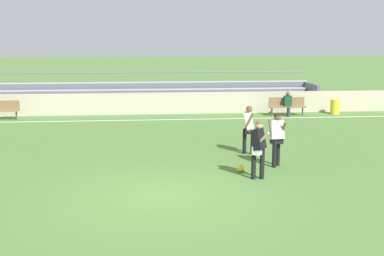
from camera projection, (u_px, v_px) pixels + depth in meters
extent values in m
plane|color=#517A38|center=(163.00, 195.00, 11.81)|extent=(160.00, 160.00, 0.00)
cube|color=white|center=(156.00, 120.00, 22.45)|extent=(44.00, 0.12, 0.01)
cube|color=beige|center=(155.00, 104.00, 24.02)|extent=(48.00, 0.16, 1.08)
cube|color=#B2B2B7|center=(79.00, 106.00, 24.56)|extent=(25.47, 0.36, 0.08)
cube|color=slate|center=(79.00, 110.00, 24.40)|extent=(25.47, 0.04, 0.33)
cube|color=#B2B2B7|center=(81.00, 98.00, 25.20)|extent=(25.47, 0.36, 0.08)
cube|color=slate|center=(80.00, 102.00, 25.04)|extent=(25.47, 0.04, 0.33)
cube|color=#B2B2B7|center=(82.00, 90.00, 25.85)|extent=(25.47, 0.36, 0.08)
cube|color=slate|center=(82.00, 94.00, 25.68)|extent=(25.47, 0.04, 0.33)
cube|color=#B2B2B7|center=(84.00, 83.00, 26.49)|extent=(25.47, 0.36, 0.08)
cube|color=slate|center=(83.00, 87.00, 26.32)|extent=(25.47, 0.04, 0.33)
cube|color=slate|center=(310.00, 95.00, 26.68)|extent=(0.20, 2.52, 1.31)
cylinder|color=slate|center=(84.00, 73.00, 26.63)|extent=(25.47, 0.06, 0.06)
cube|color=olive|center=(287.00, 107.00, 23.53)|extent=(1.80, 0.40, 0.06)
cube|color=olive|center=(287.00, 101.00, 23.65)|extent=(1.80, 0.05, 0.40)
cylinder|color=#47474C|center=(272.00, 111.00, 23.50)|extent=(0.07, 0.07, 0.45)
cylinder|color=#47474C|center=(303.00, 111.00, 23.64)|extent=(0.07, 0.07, 0.45)
cube|color=olive|center=(0.00, 105.00, 22.42)|extent=(1.80, 0.05, 0.40)
cylinder|color=#47474C|center=(16.00, 115.00, 22.40)|extent=(0.07, 0.07, 0.45)
cylinder|color=yellow|center=(335.00, 107.00, 24.02)|extent=(0.46, 0.46, 0.75)
cylinder|color=#2D2D38|center=(289.00, 112.00, 23.35)|extent=(0.16, 0.16, 0.45)
cube|color=#194228|center=(288.00, 101.00, 23.47)|extent=(0.36, 0.24, 0.52)
sphere|color=brown|center=(288.00, 94.00, 23.40)|extent=(0.21, 0.21, 0.21)
cylinder|color=black|center=(274.00, 153.00, 14.26)|extent=(0.13, 0.13, 0.85)
cylinder|color=black|center=(278.00, 152.00, 14.47)|extent=(0.13, 0.13, 0.85)
cube|color=black|center=(277.00, 140.00, 14.28)|extent=(0.38, 0.25, 0.24)
cube|color=white|center=(277.00, 130.00, 14.23)|extent=(0.40, 0.36, 0.59)
cylinder|color=brown|center=(271.00, 128.00, 14.29)|extent=(0.10, 0.33, 0.49)
cylinder|color=brown|center=(283.00, 129.00, 14.15)|extent=(0.10, 0.33, 0.49)
sphere|color=brown|center=(277.00, 117.00, 14.16)|extent=(0.21, 0.21, 0.21)
sphere|color=black|center=(277.00, 116.00, 14.15)|extent=(0.20, 0.20, 0.20)
cylinder|color=black|center=(254.00, 164.00, 13.08)|extent=(0.13, 0.13, 0.84)
cylinder|color=black|center=(262.00, 164.00, 13.11)|extent=(0.13, 0.13, 0.84)
cube|color=white|center=(258.00, 150.00, 13.02)|extent=(0.40, 0.42, 0.24)
cube|color=black|center=(259.00, 139.00, 12.96)|extent=(0.51, 0.51, 0.60)
cylinder|color=#D6A884|center=(255.00, 136.00, 13.12)|extent=(0.37, 0.32, 0.43)
cylinder|color=#D6A884|center=(262.00, 139.00, 12.78)|extent=(0.37, 0.32, 0.43)
sphere|color=#D6A884|center=(259.00, 125.00, 12.89)|extent=(0.21, 0.21, 0.21)
sphere|color=brown|center=(259.00, 125.00, 12.88)|extent=(0.20, 0.20, 0.20)
cylinder|color=black|center=(244.00, 141.00, 15.93)|extent=(0.13, 0.13, 0.85)
cylinder|color=black|center=(252.00, 142.00, 15.86)|extent=(0.13, 0.13, 0.85)
cube|color=black|center=(249.00, 130.00, 15.82)|extent=(0.30, 0.40, 0.24)
cube|color=white|center=(249.00, 121.00, 15.76)|extent=(0.42, 0.45, 0.59)
cylinder|color=brown|center=(249.00, 119.00, 15.94)|extent=(0.31, 0.14, 0.50)
cylinder|color=brown|center=(249.00, 121.00, 15.56)|extent=(0.31, 0.14, 0.50)
sphere|color=brown|center=(249.00, 109.00, 15.69)|extent=(0.21, 0.21, 0.21)
sphere|color=brown|center=(249.00, 109.00, 15.68)|extent=(0.20, 0.20, 0.20)
sphere|color=yellow|center=(241.00, 168.00, 13.83)|extent=(0.22, 0.22, 0.22)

